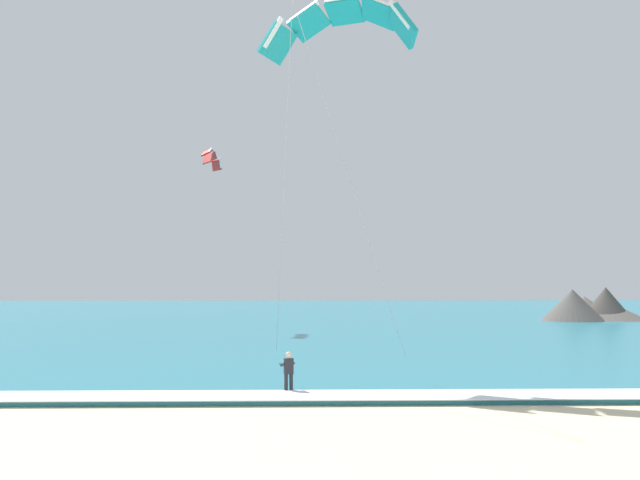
# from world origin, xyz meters

# --- Properties ---
(sea) EXTENTS (200.00, 120.00, 0.20)m
(sea) POSITION_xyz_m (0.00, 73.98, 0.10)
(sea) COLOR teal
(sea) RESTS_ON ground
(surf_foam) EXTENTS (200.00, 2.41, 0.04)m
(surf_foam) POSITION_xyz_m (0.00, 14.98, 0.22)
(surf_foam) COLOR white
(surf_foam) RESTS_ON sea
(surfboard) EXTENTS (0.82, 1.47, 0.09)m
(surfboard) POSITION_xyz_m (-6.00, 16.14, 0.03)
(surfboard) COLOR yellow
(surfboard) RESTS_ON ground
(kitesurfer) EXTENTS (0.62, 0.61, 1.69)m
(kitesurfer) POSITION_xyz_m (-6.00, 16.16, 0.94)
(kitesurfer) COLOR #232328
(kitesurfer) RESTS_ON ground
(kite_primary) EXTENTS (7.13, 6.50, 16.18)m
(kite_primary) POSITION_xyz_m (-3.71, 21.21, 16.20)
(kite_primary) COLOR teal
(kite_distant) EXTENTS (1.42, 4.60, 1.66)m
(kite_distant) POSITION_xyz_m (-13.25, 51.10, 14.85)
(kite_distant) COLOR red
(headland_right) EXTENTS (12.10, 9.85, 3.58)m
(headland_right) POSITION_xyz_m (24.63, 64.67, 1.43)
(headland_right) COLOR #56514C
(headland_right) RESTS_ON ground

